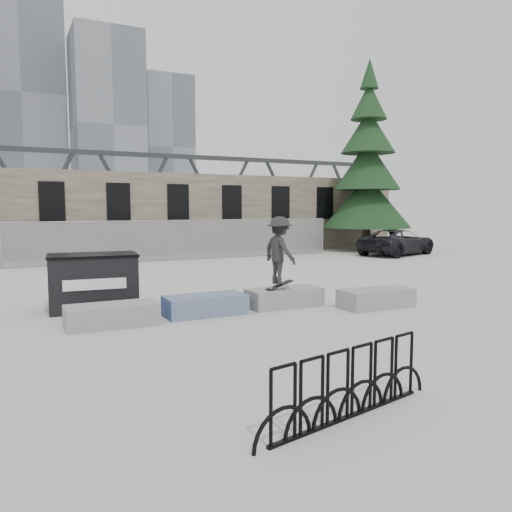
% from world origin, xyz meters
% --- Properties ---
extents(ground, '(120.00, 120.00, 0.00)m').
position_xyz_m(ground, '(0.00, 0.00, 0.00)').
color(ground, beige).
rests_on(ground, ground).
extents(stone_wall, '(36.00, 2.58, 4.50)m').
position_xyz_m(stone_wall, '(0.00, 16.24, 2.26)').
color(stone_wall, brown).
rests_on(stone_wall, ground).
extents(chainlink_fence, '(22.06, 0.06, 2.02)m').
position_xyz_m(chainlink_fence, '(-0.00, 12.50, 1.04)').
color(chainlink_fence, gray).
rests_on(chainlink_fence, ground).
extents(planter_far_left, '(2.00, 0.90, 0.49)m').
position_xyz_m(planter_far_left, '(-3.16, -0.12, 0.27)').
color(planter_far_left, gray).
rests_on(planter_far_left, ground).
extents(planter_center_left, '(2.00, 0.90, 0.49)m').
position_xyz_m(planter_center_left, '(-0.87, 0.04, 0.27)').
color(planter_center_left, '#2D4687').
rests_on(planter_center_left, ground).
extents(planter_center_right, '(2.00, 0.90, 0.49)m').
position_xyz_m(planter_center_right, '(1.39, 0.06, 0.27)').
color(planter_center_right, gray).
rests_on(planter_center_right, ground).
extents(planter_offset, '(2.00, 0.90, 0.49)m').
position_xyz_m(planter_offset, '(3.55, -1.10, 0.27)').
color(planter_offset, gray).
rests_on(planter_offset, ground).
extents(dumpster, '(2.33, 1.54, 1.46)m').
position_xyz_m(dumpster, '(-3.24, 1.97, 0.74)').
color(dumpster, black).
rests_on(dumpster, ground).
extents(bike_rack, '(3.08, 0.70, 0.90)m').
position_xyz_m(bike_rack, '(-1.38, -6.48, 0.44)').
color(bike_rack, black).
rests_on(bike_rack, ground).
extents(spruce_tree, '(5.35, 5.35, 11.50)m').
position_xyz_m(spruce_tree, '(14.55, 13.02, 4.66)').
color(spruce_tree, '#38281E').
rests_on(spruce_tree, ground).
extents(skyline_towers, '(58.00, 28.00, 48.00)m').
position_xyz_m(skyline_towers, '(-1.01, 93.81, 20.79)').
color(skyline_towers, slate).
rests_on(skyline_towers, ground).
extents(truss_bridge, '(70.00, 3.00, 9.80)m').
position_xyz_m(truss_bridge, '(10.00, 55.00, 4.13)').
color(truss_bridge, '#2D3033').
rests_on(truss_bridge, ground).
extents(suv, '(5.61, 3.81, 1.43)m').
position_xyz_m(suv, '(14.26, 9.92, 0.71)').
color(suv, black).
rests_on(suv, ground).
extents(skateboarder, '(0.82, 1.24, 1.92)m').
position_xyz_m(skateboarder, '(1.21, 0.00, 1.52)').
color(skateboarder, '#252527').
rests_on(skateboarder, ground).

